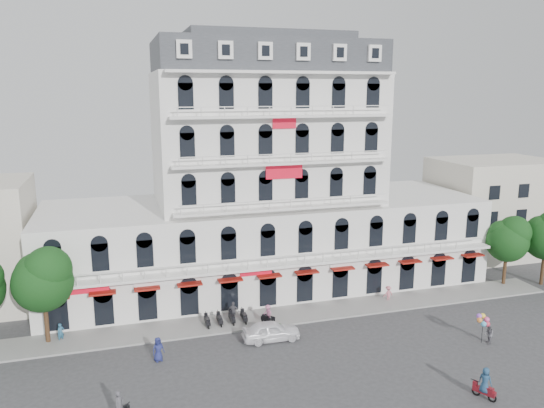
{
  "coord_description": "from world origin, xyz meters",
  "views": [
    {
      "loc": [
        -14.9,
        -34.09,
        20.21
      ],
      "look_at": [
        -1.73,
        10.0,
        10.39
      ],
      "focal_mm": 35.0,
      "sensor_mm": 36.0,
      "label": 1
    }
  ],
  "objects": [
    {
      "name": "tree_west_inner",
      "position": [
        -20.95,
        9.48,
        5.68
      ],
      "size": [
        4.76,
        4.76,
        8.25
      ],
      "color": "#382314",
      "rests_on": "ground"
    },
    {
      "name": "traffic_island",
      "position": [
        -3.0,
        6.0,
        0.26
      ],
      "size": [
        3.2,
        3.2,
        1.6
      ],
      "color": "gray",
      "rests_on": "ground"
    },
    {
      "name": "ground",
      "position": [
        0.0,
        0.0,
        0.0
      ],
      "size": [
        120.0,
        120.0,
        0.0
      ],
      "primitive_type": "plane",
      "color": "#38383A",
      "rests_on": "ground"
    },
    {
      "name": "flank_building_east",
      "position": [
        30.0,
        20.0,
        6.0
      ],
      "size": [
        14.0,
        10.0,
        12.0
      ],
      "primitive_type": "cube",
      "color": "beige",
      "rests_on": "ground"
    },
    {
      "name": "pedestrian_right",
      "position": [
        10.0,
        9.5,
        0.79
      ],
      "size": [
        1.08,
        0.7,
        1.58
      ],
      "primitive_type": "imported",
      "rotation": [
        0.0,
        0.0,
        3.26
      ],
      "color": "#CE6D7C",
      "rests_on": "ground"
    },
    {
      "name": "parked_scooter_row",
      "position": [
        -6.35,
        8.8,
        0.0
      ],
      "size": [
        4.4,
        1.8,
        1.1
      ],
      "primitive_type": null,
      "color": "black",
      "rests_on": "ground"
    },
    {
      "name": "sidewalk",
      "position": [
        0.0,
        9.0,
        0.08
      ],
      "size": [
        53.0,
        4.0,
        0.16
      ],
      "primitive_type": "cube",
      "color": "gray",
      "rests_on": "ground"
    },
    {
      "name": "pedestrian_far",
      "position": [
        -20.0,
        9.5,
        0.8
      ],
      "size": [
        0.7,
        0.63,
        1.59
      ],
      "primitive_type": "imported",
      "rotation": [
        0.0,
        0.0,
        0.56
      ],
      "color": "#295D7C",
      "rests_on": "ground"
    },
    {
      "name": "balloon_vendor",
      "position": [
        13.3,
        -0.75,
        1.28
      ],
      "size": [
        1.4,
        1.31,
        2.45
      ],
      "color": "slate",
      "rests_on": "ground"
    },
    {
      "name": "pedestrian_mid",
      "position": [
        -5.5,
        9.5,
        0.88
      ],
      "size": [
        1.12,
        0.83,
        1.77
      ],
      "primitive_type": "imported",
      "rotation": [
        0.0,
        0.0,
        2.7
      ],
      "color": "#57555C",
      "rests_on": "ground"
    },
    {
      "name": "parked_car",
      "position": [
        -3.35,
        4.84,
        0.82
      ],
      "size": [
        4.83,
        2.05,
        1.63
      ],
      "primitive_type": "imported",
      "rotation": [
        0.0,
        0.0,
        1.54
      ],
      "color": "white",
      "rests_on": "ground"
    },
    {
      "name": "rider_east",
      "position": [
        7.91,
        -7.45,
        1.14
      ],
      "size": [
        1.02,
        1.55,
        2.26
      ],
      "rotation": [
        0.0,
        0.0,
        2.06
      ],
      "color": "maroon",
      "rests_on": "ground"
    },
    {
      "name": "main_building",
      "position": [
        0.0,
        18.0,
        9.96
      ],
      "size": [
        45.0,
        15.0,
        25.8
      ],
      "color": "silver",
      "rests_on": "ground"
    },
    {
      "name": "pedestrian_left",
      "position": [
        -12.59,
        3.97,
        0.95
      ],
      "size": [
        1.08,
        0.88,
        1.91
      ],
      "primitive_type": "imported",
      "rotation": [
        0.0,
        0.0,
        0.34
      ],
      "color": "navy",
      "rests_on": "ground"
    },
    {
      "name": "rider_center",
      "position": [
        -2.84,
        7.55,
        1.01
      ],
      "size": [
        0.97,
        1.58,
        1.96
      ],
      "rotation": [
        0.0,
        0.0,
        5.16
      ],
      "color": "black",
      "rests_on": "ground"
    },
    {
      "name": "tree_east_inner",
      "position": [
        24.05,
        9.98,
        5.21
      ],
      "size": [
        4.4,
        4.37,
        7.57
      ],
      "color": "#382314",
      "rests_on": "ground"
    }
  ]
}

